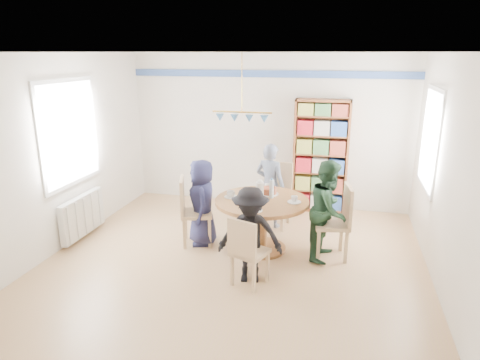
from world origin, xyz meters
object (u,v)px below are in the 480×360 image
(person_far, at_px, (270,185))
(chair_near, at_px, (247,249))
(chair_far, at_px, (276,191))
(radiator, at_px, (83,215))
(chair_right, at_px, (338,219))
(person_near, at_px, (250,235))
(person_right, at_px, (329,210))
(person_left, at_px, (202,202))
(chair_left, at_px, (191,208))
(bookshelf, at_px, (321,157))
(dining_table, at_px, (262,213))

(person_far, bearing_deg, chair_near, 109.39)
(chair_far, bearing_deg, radiator, -155.89)
(chair_right, bearing_deg, person_near, -138.13)
(chair_far, distance_m, person_right, 1.34)
(chair_right, distance_m, person_left, 1.92)
(chair_left, bearing_deg, bookshelf, 47.43)
(dining_table, xyz_separation_m, chair_near, (0.02, -1.02, -0.08))
(radiator, distance_m, person_right, 3.63)
(chair_far, distance_m, person_left, 1.35)
(chair_left, bearing_deg, person_near, -38.17)
(person_right, distance_m, bookshelf, 1.86)
(chair_far, height_order, person_far, person_far)
(dining_table, bearing_deg, chair_far, 87.52)
(person_right, bearing_deg, bookshelf, 18.20)
(person_left, bearing_deg, person_far, 115.48)
(chair_far, xyz_separation_m, chair_near, (-0.02, -2.02, -0.08))
(chair_left, relative_size, chair_far, 0.98)
(chair_right, distance_m, chair_far, 1.39)
(person_near, bearing_deg, person_left, 127.18)
(radiator, xyz_separation_m, person_near, (2.73, -0.65, 0.25))
(chair_far, bearing_deg, dining_table, -92.48)
(dining_table, relative_size, chair_right, 1.28)
(chair_near, bearing_deg, person_far, 92.00)
(chair_right, relative_size, person_left, 0.81)
(chair_left, height_order, chair_right, chair_right)
(dining_table, distance_m, chair_left, 1.03)
(person_far, xyz_separation_m, bookshelf, (0.72, 0.91, 0.28))
(dining_table, relative_size, person_left, 1.03)
(radiator, xyz_separation_m, person_left, (1.82, 0.24, 0.28))
(person_near, distance_m, bookshelf, 2.79)
(radiator, xyz_separation_m, person_right, (3.61, 0.21, 0.33))
(radiator, xyz_separation_m, dining_table, (2.70, 0.23, 0.21))
(chair_right, relative_size, person_near, 0.85)
(chair_near, bearing_deg, person_right, 48.66)
(dining_table, relative_size, person_far, 0.96)
(chair_far, bearing_deg, person_right, -49.49)
(person_right, height_order, bookshelf, bookshelf)
(chair_right, distance_m, person_right, 0.18)
(chair_near, distance_m, person_far, 1.94)
(person_left, relative_size, bookshelf, 0.64)
(person_right, bearing_deg, dining_table, 99.86)
(dining_table, distance_m, person_far, 0.91)
(chair_near, relative_size, person_far, 0.64)
(chair_near, bearing_deg, bookshelf, 77.07)
(chair_far, xyz_separation_m, person_far, (-0.09, -0.10, 0.12))
(chair_right, bearing_deg, person_right, -164.37)
(dining_table, height_order, person_near, person_near)
(chair_right, xyz_separation_m, person_far, (-1.08, 0.88, 0.12))
(person_right, height_order, person_near, person_right)
(chair_near, distance_m, person_right, 1.36)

